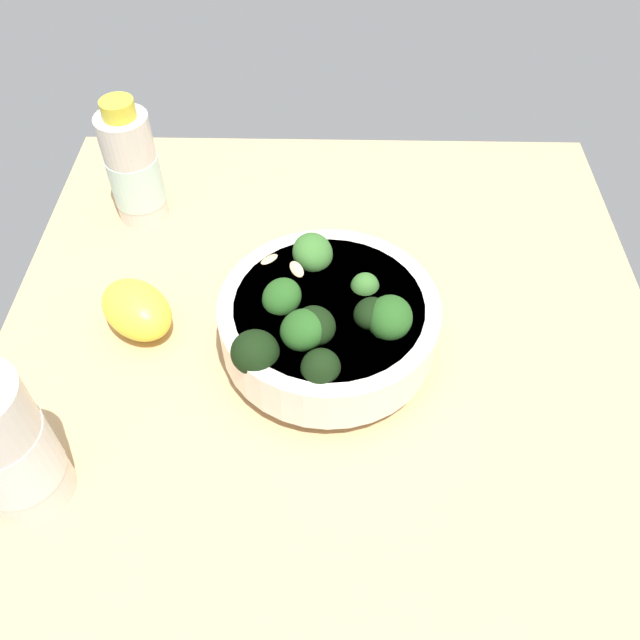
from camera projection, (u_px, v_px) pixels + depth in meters
ground_plane at (325, 344)px, 63.82cm from camera, size 62.03×62.03×4.59cm
bowl_of_broccoli at (320, 321)px, 57.26cm from camera, size 19.21×19.21×9.68cm
lemon_wedge at (132, 312)px, 60.31cm from camera, size 9.22×9.39×4.78cm
bottle_tall at (0, 447)px, 46.36cm from camera, size 6.43×6.43×15.00cm
bottle_short at (130, 170)px, 68.50cm from camera, size 5.46×5.46×13.92cm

